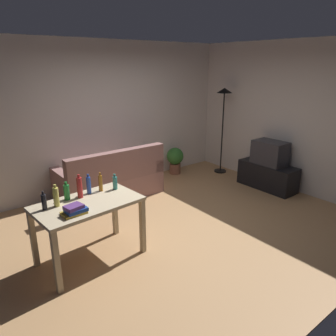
# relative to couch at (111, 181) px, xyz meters

# --- Properties ---
(ground_plane) EXTENTS (5.20, 4.40, 0.02)m
(ground_plane) POSITION_rel_couch_xyz_m (0.33, -1.59, -0.32)
(ground_plane) COLOR tan
(wall_rear) EXTENTS (5.20, 0.10, 2.70)m
(wall_rear) POSITION_rel_couch_xyz_m (0.33, 0.61, 1.04)
(wall_rear) COLOR silver
(wall_rear) RESTS_ON ground_plane
(wall_right) EXTENTS (0.10, 4.40, 2.70)m
(wall_right) POSITION_rel_couch_xyz_m (2.93, -1.59, 1.04)
(wall_right) COLOR beige
(wall_right) RESTS_ON ground_plane
(couch) EXTENTS (1.79, 0.84, 0.92)m
(couch) POSITION_rel_couch_xyz_m (0.00, 0.00, 0.00)
(couch) COLOR #996B66
(couch) RESTS_ON ground_plane
(tv_stand) EXTENTS (0.44, 1.10, 0.48)m
(tv_stand) POSITION_rel_couch_xyz_m (2.58, -1.43, -0.07)
(tv_stand) COLOR black
(tv_stand) RESTS_ON ground_plane
(tv) EXTENTS (0.41, 0.60, 0.44)m
(tv) POSITION_rel_couch_xyz_m (2.58, -1.43, 0.39)
(tv) COLOR #2D2D33
(tv) RESTS_ON tv_stand
(torchiere_lamp) EXTENTS (0.32, 0.32, 1.81)m
(torchiere_lamp) POSITION_rel_couch_xyz_m (2.58, -0.22, 1.11)
(torchiere_lamp) COLOR black
(torchiere_lamp) RESTS_ON ground_plane
(desk) EXTENTS (1.25, 0.79, 0.76)m
(desk) POSITION_rel_couch_xyz_m (-1.10, -1.52, 0.34)
(desk) COLOR #C6B28E
(desk) RESTS_ON ground_plane
(potted_plant) EXTENTS (0.36, 0.36, 0.57)m
(potted_plant) POSITION_rel_couch_xyz_m (1.72, 0.31, 0.02)
(potted_plant) COLOR brown
(potted_plant) RESTS_ON ground_plane
(bottle_dark) EXTENTS (0.05, 0.05, 0.22)m
(bottle_dark) POSITION_rel_couch_xyz_m (-1.56, -1.42, 0.55)
(bottle_dark) COLOR black
(bottle_dark) RESTS_ON desk
(bottle_squat) EXTENTS (0.06, 0.06, 0.26)m
(bottle_squat) POSITION_rel_couch_xyz_m (-1.42, -1.42, 0.57)
(bottle_squat) COLOR #BCB24C
(bottle_squat) RESTS_ON desk
(bottle_green) EXTENTS (0.07, 0.07, 0.22)m
(bottle_green) POSITION_rel_couch_xyz_m (-1.26, -1.31, 0.55)
(bottle_green) COLOR #1E722D
(bottle_green) RESTS_ON desk
(bottle_red) EXTENTS (0.06, 0.06, 0.29)m
(bottle_red) POSITION_rel_couch_xyz_m (-1.11, -1.35, 0.58)
(bottle_red) COLOR #AD2323
(bottle_red) RESTS_ON desk
(bottle_blue) EXTENTS (0.05, 0.05, 0.25)m
(bottle_blue) POSITION_rel_couch_xyz_m (-0.98, -1.30, 0.56)
(bottle_blue) COLOR #2347A3
(bottle_blue) RESTS_ON desk
(bottle_amber) EXTENTS (0.05, 0.05, 0.24)m
(bottle_amber) POSITION_rel_couch_xyz_m (-0.82, -1.31, 0.56)
(bottle_amber) COLOR #9E6019
(bottle_amber) RESTS_ON desk
(bottle_tall) EXTENTS (0.06, 0.06, 0.20)m
(bottle_tall) POSITION_rel_couch_xyz_m (-0.65, -1.37, 0.54)
(bottle_tall) COLOR teal
(bottle_tall) RESTS_ON desk
(book_stack) EXTENTS (0.26, 0.19, 0.11)m
(book_stack) POSITION_rel_couch_xyz_m (-1.34, -1.73, 0.50)
(book_stack) COLOR #B7932D
(book_stack) RESTS_ON desk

